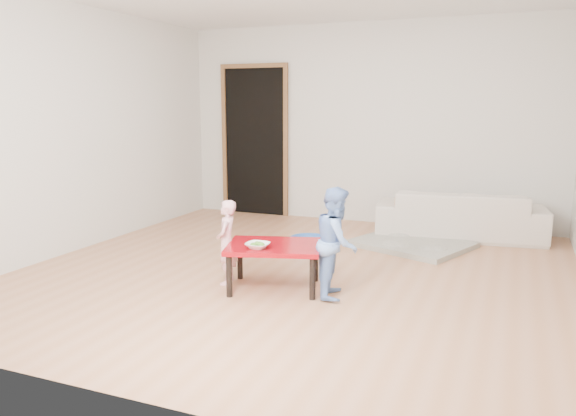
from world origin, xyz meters
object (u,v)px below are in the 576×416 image
Objects in this scene: child_blue at (337,242)px; red_table at (274,267)px; child_pink at (227,242)px; basin at (309,243)px; bowl at (258,246)px; sofa at (460,214)px.

red_table is at bearing 81.17° from child_blue.
red_table is 0.61m from child_blue.
child_pink is 1.74× the size of basin.
child_pink is at bearing 81.02° from child_blue.
child_blue reaches higher than basin.
bowl is 0.65m from child_blue.
child_blue is 2.12× the size of basin.
bowl is at bearing 96.50° from child_blue.
red_table is 1.36m from basin.
bowl is at bearing 53.16° from child_pink.
sofa is 3.11m from child_pink.
child_pink is (-1.72, -2.59, 0.09)m from sofa.
sofa is 3.06m from bowl.
sofa is at bearing 40.13° from basin.
child_pink is 0.99m from child_blue.
basin is at bearing 93.88° from bowl.
child_pink is 0.82× the size of child_blue.
sofa is at bearing 63.89° from bowl.
sofa is at bearing -28.19° from child_blue.
child_pink reaches higher than basin.
red_table is 0.29m from bowl.
red_table is 0.48m from child_pink.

